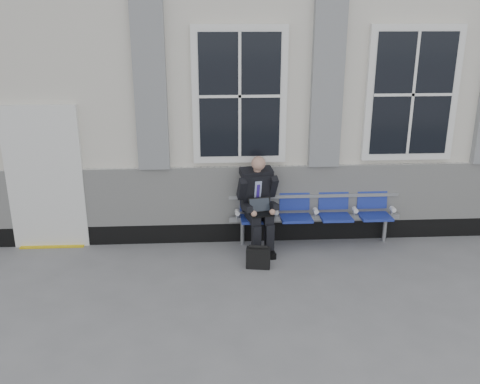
{
  "coord_description": "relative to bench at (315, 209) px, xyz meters",
  "views": [
    {
      "loc": [
        -2.59,
        -6.15,
        3.43
      ],
      "look_at": [
        -2.18,
        0.9,
        0.99
      ],
      "focal_mm": 40.0,
      "sensor_mm": 36.0,
      "label": 1
    }
  ],
  "objects": [
    {
      "name": "briefcase",
      "position": [
        -0.93,
        -0.8,
        -0.4
      ],
      "size": [
        0.35,
        0.19,
        0.34
      ],
      "color": "black",
      "rests_on": "ground"
    },
    {
      "name": "bench",
      "position": [
        0.0,
        0.0,
        0.0
      ],
      "size": [
        2.6,
        0.47,
        0.91
      ],
      "color": "#9EA0A3",
      "rests_on": "ground"
    },
    {
      "name": "station_building",
      "position": [
        1.0,
        2.15,
        1.67
      ],
      "size": [
        14.4,
        4.4,
        4.49
      ],
      "color": "silver",
      "rests_on": "ground"
    },
    {
      "name": "ground",
      "position": [
        1.02,
        -1.32,
        -0.55
      ],
      "size": [
        70.0,
        70.0,
        0.0
      ],
      "primitive_type": "plane",
      "color": "slate",
      "rests_on": "ground"
    },
    {
      "name": "businessman",
      "position": [
        -0.88,
        -0.13,
        0.22
      ],
      "size": [
        0.61,
        0.82,
        1.43
      ],
      "color": "black",
      "rests_on": "ground"
    }
  ]
}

